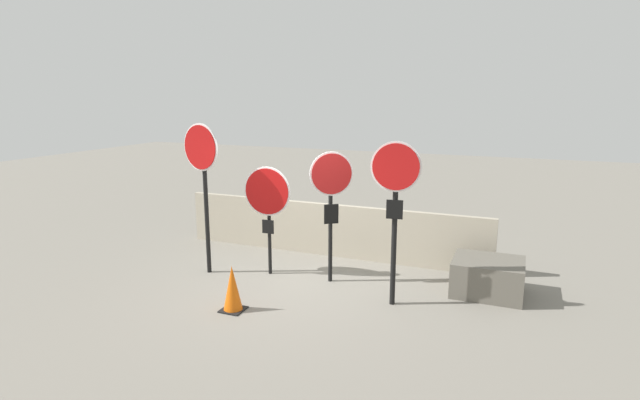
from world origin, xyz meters
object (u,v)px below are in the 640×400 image
at_px(traffic_cone_0, 232,288).
at_px(storage_crate, 488,277).
at_px(stop_sign_2, 331,190).
at_px(stop_sign_0, 202,167).
at_px(stop_sign_1, 267,198).
at_px(stop_sign_3, 395,193).

bearing_deg(traffic_cone_0, storage_crate, 31.51).
bearing_deg(stop_sign_2, storage_crate, -23.44).
bearing_deg(stop_sign_2, stop_sign_0, 156.43).
xyz_separation_m(stop_sign_0, storage_crate, (4.83, 0.94, -1.68)).
xyz_separation_m(stop_sign_1, stop_sign_2, (1.18, 0.08, 0.22)).
xyz_separation_m(stop_sign_0, stop_sign_2, (2.27, 0.44, -0.33)).
relative_size(stop_sign_1, stop_sign_3, 0.78).
bearing_deg(stop_sign_1, traffic_cone_0, -84.89).
bearing_deg(storage_crate, stop_sign_2, -168.96).
bearing_deg(stop_sign_0, stop_sign_2, 23.92).
bearing_deg(stop_sign_3, stop_sign_1, 161.28).
xyz_separation_m(stop_sign_2, storage_crate, (2.56, 0.50, -1.35)).
relative_size(stop_sign_1, stop_sign_2, 0.87).
bearing_deg(stop_sign_2, stop_sign_1, 149.40).
bearing_deg(stop_sign_1, stop_sign_0, -164.89).
relative_size(stop_sign_2, storage_crate, 2.06).
relative_size(stop_sign_0, storage_crate, 2.46).
distance_m(stop_sign_2, traffic_cone_0, 2.30).
relative_size(stop_sign_0, traffic_cone_0, 3.85).
height_order(stop_sign_0, traffic_cone_0, stop_sign_0).
height_order(stop_sign_0, stop_sign_1, stop_sign_0).
height_order(stop_sign_0, stop_sign_3, stop_sign_0).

